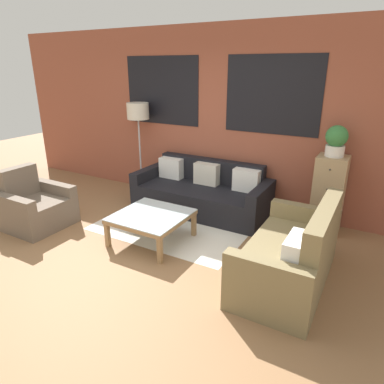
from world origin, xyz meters
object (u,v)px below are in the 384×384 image
at_px(floor_lamp, 138,116).
at_px(potted_plant, 336,140).
at_px(armchair_corner, 35,207).
at_px(couch_dark, 202,193).
at_px(coffee_table, 152,218).
at_px(drawer_cabinet, 328,195).
at_px(settee_vintage, 292,257).

relative_size(floor_lamp, potted_plant, 3.96).
bearing_deg(armchair_corner, couch_dark, 42.63).
xyz_separation_m(coffee_table, drawer_cabinet, (1.93, 1.46, 0.21)).
bearing_deg(floor_lamp, coffee_table, -48.51).
bearing_deg(potted_plant, armchair_corner, -152.67).
bearing_deg(coffee_table, drawer_cabinet, 37.15).
bearing_deg(drawer_cabinet, coffee_table, -142.85).
xyz_separation_m(couch_dark, floor_lamp, (-1.35, 0.18, 1.11)).
bearing_deg(floor_lamp, drawer_cabinet, 0.57).
bearing_deg(potted_plant, drawer_cabinet, -90.00).
height_order(settee_vintage, coffee_table, settee_vintage).
bearing_deg(coffee_table, settee_vintage, -1.10).
xyz_separation_m(floor_lamp, potted_plant, (3.19, 0.03, -0.11)).
bearing_deg(coffee_table, couch_dark, 86.07).
height_order(couch_dark, floor_lamp, floor_lamp).
bearing_deg(couch_dark, coffee_table, -93.93).
xyz_separation_m(armchair_corner, coffee_table, (1.74, 0.44, 0.05)).
relative_size(couch_dark, floor_lamp, 1.32).
bearing_deg(potted_plant, coffee_table, -142.85).
xyz_separation_m(armchair_corner, drawer_cabinet, (3.67, 1.90, 0.26)).
bearing_deg(armchair_corner, floor_lamp, 75.59).
relative_size(couch_dark, potted_plant, 5.24).
bearing_deg(couch_dark, armchair_corner, -137.37).
bearing_deg(potted_plant, floor_lamp, -179.43).
distance_m(armchair_corner, potted_plant, 4.25).
bearing_deg(armchair_corner, settee_vintage, 6.41).
height_order(armchair_corner, drawer_cabinet, drawer_cabinet).
bearing_deg(potted_plant, couch_dark, -173.38).
bearing_deg(drawer_cabinet, couch_dark, -173.38).
distance_m(couch_dark, armchair_corner, 2.48).
xyz_separation_m(couch_dark, coffee_table, (-0.09, -1.25, 0.05)).
relative_size(drawer_cabinet, potted_plant, 2.65).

